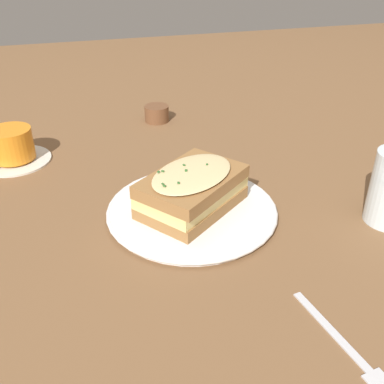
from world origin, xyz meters
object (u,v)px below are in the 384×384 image
(sandwich, at_px, (192,190))
(condiment_pot, at_px, (157,114))
(fork, at_px, (370,372))
(teacup_with_saucer, at_px, (12,148))
(dinner_plate, at_px, (192,210))

(sandwich, xyz_separation_m, condiment_pot, (-0.37, 0.03, -0.03))
(fork, bearing_deg, sandwich, -82.55)
(sandwich, relative_size, condiment_pot, 3.46)
(teacup_with_saucer, bearing_deg, dinner_plate, 88.02)
(dinner_plate, bearing_deg, sandwich, -13.90)
(teacup_with_saucer, xyz_separation_m, condiment_pot, (-0.12, 0.29, -0.01))
(teacup_with_saucer, height_order, fork, teacup_with_saucer)
(dinner_plate, bearing_deg, teacup_with_saucer, -134.33)
(sandwich, height_order, fork, sandwich)
(sandwich, xyz_separation_m, teacup_with_saucer, (-0.25, -0.26, -0.02))
(sandwich, bearing_deg, fork, 16.13)
(teacup_with_saucer, relative_size, condiment_pot, 2.45)
(dinner_plate, height_order, teacup_with_saucer, teacup_with_saucer)
(sandwich, height_order, condiment_pot, sandwich)
(dinner_plate, xyz_separation_m, sandwich, (0.00, -0.00, 0.04))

